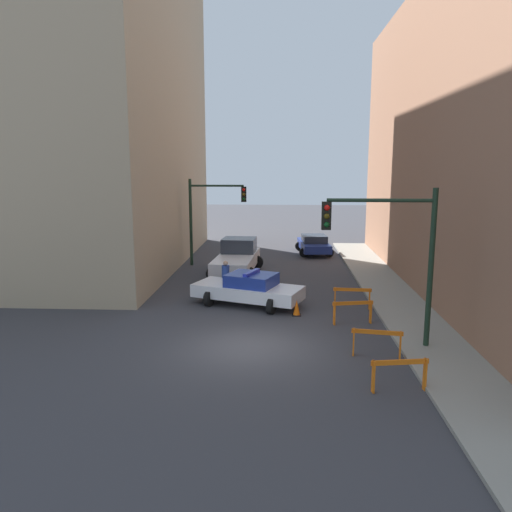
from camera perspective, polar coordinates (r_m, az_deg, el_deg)
The scene contains 14 objects.
ground_plane at distance 17.07m, azimuth -0.83°, elevation -10.30°, with size 120.00×120.00×0.00m, color #38383D.
sidewalk_right at distance 17.77m, azimuth 19.87°, elevation -9.90°, with size 2.40×44.00×0.12m.
building_corner_left at distance 33.02m, azimuth -21.48°, elevation 18.16°, with size 14.00×20.00×21.76m.
traffic_light_near at distance 16.64m, azimuth 15.64°, elevation 1.35°, with size 3.64×0.35×5.20m.
traffic_light_far at distance 29.99m, azimuth -5.42°, elevation 5.32°, with size 3.44×0.35×5.20m.
police_car at distance 21.69m, azimuth -0.85°, elevation -3.77°, with size 5.05×3.39×1.52m.
white_truck at distance 27.80m, azimuth -2.19°, elevation -0.23°, with size 2.88×5.53×1.90m.
parked_car_near at distance 34.38m, azimuth 6.63°, elevation 1.38°, with size 2.50×4.43×1.31m.
pedestrian_crossing at distance 23.20m, azimuth -3.49°, elevation -2.50°, with size 0.46×0.46×1.66m.
barrier_front at distance 14.26m, azimuth 16.09°, elevation -12.38°, with size 1.59×0.39×0.90m.
barrier_mid at distance 16.43m, azimuth 13.66°, elevation -9.17°, with size 1.59×0.39×0.90m.
barrier_back at distance 19.52m, azimuth 10.99°, elevation -5.91°, with size 1.58×0.44×0.90m.
barrier_corner at distance 21.55m, azimuth 10.94°, elevation -4.35°, with size 1.60×0.26×0.90m.
traffic_cone at distance 20.38m, azimuth 4.66°, elevation -5.92°, with size 0.36×0.36×0.66m.
Camera 1 is at (1.08, -15.93, 6.04)m, focal length 35.00 mm.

